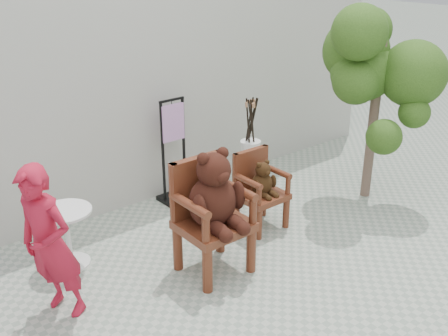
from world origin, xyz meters
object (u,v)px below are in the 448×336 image
object	(u,v)px
chair_small	(259,185)
tree	(373,65)
stool_bucket	(250,152)
display_stand	(174,162)
cafe_table	(67,231)
person	(50,244)
chair_big	(212,202)

from	to	relation	value
chair_small	tree	bearing A→B (deg)	-7.55
stool_bucket	tree	xyz separation A→B (m)	(1.23, -1.08, 1.30)
display_stand	stool_bucket	distance (m)	1.13
chair_small	cafe_table	world-z (taller)	chair_small
cafe_table	person	bearing A→B (deg)	-120.50
cafe_table	stool_bucket	distance (m)	2.93
chair_small	person	world-z (taller)	person
display_stand	chair_small	bearing A→B (deg)	-73.68
display_stand	tree	bearing A→B (deg)	-36.47
cafe_table	display_stand	world-z (taller)	display_stand
chair_big	stool_bucket	size ratio (longest dim) A/B	1.01
chair_small	cafe_table	bearing A→B (deg)	163.88
person	display_stand	distance (m)	2.80
cafe_table	chair_big	bearing A→B (deg)	-41.97
tree	stool_bucket	bearing A→B (deg)	138.66
stool_bucket	tree	distance (m)	2.09
cafe_table	chair_small	bearing A→B (deg)	-16.12
chair_small	tree	xyz separation A→B (m)	(1.82, -0.24, 1.36)
person	cafe_table	xyz separation A→B (m)	(0.48, 0.81, -0.39)
cafe_table	display_stand	size ratio (longest dim) A/B	0.47
person	tree	world-z (taller)	tree
display_stand	stool_bucket	bearing A→B (deg)	-27.16
person	cafe_table	distance (m)	1.02
chair_small	person	xyz separation A→B (m)	(-2.81, -0.14, 0.24)
person	cafe_table	world-z (taller)	person
stool_bucket	chair_small	bearing A→B (deg)	-125.03
tree	cafe_table	bearing A→B (deg)	167.57
chair_small	stool_bucket	world-z (taller)	stool_bucket
chair_small	tree	size ratio (longest dim) A/B	0.37
chair_big	cafe_table	world-z (taller)	chair_big
chair_big	display_stand	bearing A→B (deg)	69.07
person	tree	bearing A→B (deg)	63.93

